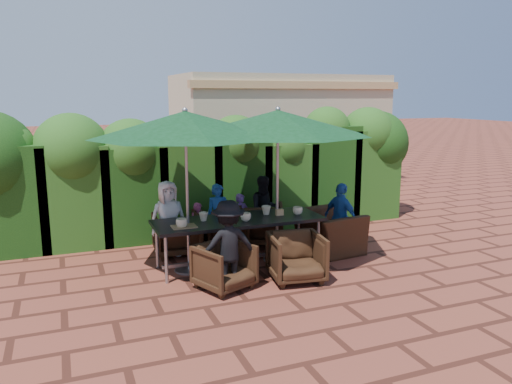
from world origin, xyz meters
name	(u,v)px	position (x,y,z in m)	size (l,w,h in m)	color
ground	(255,268)	(0.00, 0.00, 0.00)	(80.00, 80.00, 0.00)	brown
dining_table	(239,223)	(-0.18, 0.24, 0.68)	(2.63, 0.90, 0.75)	black
umbrella_left	(185,125)	(-0.98, 0.28, 2.21)	(2.79, 2.79, 2.46)	gray
umbrella_right	(278,123)	(0.47, 0.25, 2.21)	(2.90, 2.90, 2.46)	gray
chair_far_left	(177,232)	(-0.96, 1.15, 0.38)	(0.75, 0.70, 0.77)	black
chair_far_mid	(223,226)	(-0.13, 1.23, 0.38)	(0.75, 0.70, 0.77)	black
chair_far_right	(261,222)	(0.56, 1.17, 0.40)	(0.78, 0.73, 0.81)	black
chair_near_left	(225,264)	(-0.69, -0.60, 0.35)	(0.68, 0.64, 0.70)	black
chair_near_right	(296,255)	(0.37, -0.68, 0.38)	(0.73, 0.69, 0.76)	black
chair_end_right	(328,225)	(1.47, 0.35, 0.46)	(1.06, 0.69, 0.92)	black
adult_far_left	(168,219)	(-1.10, 1.13, 0.63)	(0.62, 0.37, 1.26)	white
adult_far_mid	(218,217)	(-0.22, 1.19, 0.57)	(0.41, 0.33, 1.14)	#1D4D9D
adult_far_right	(265,209)	(0.68, 1.27, 0.61)	(0.58, 0.36, 1.21)	black
adult_near_left	(228,245)	(-0.64, -0.63, 0.62)	(0.80, 0.37, 1.25)	black
adult_end_right	(341,218)	(1.65, 0.24, 0.59)	(0.70, 0.35, 1.19)	#1D4D9D
child_left	(199,226)	(-0.55, 1.28, 0.41)	(0.29, 0.24, 0.82)	#CE4988
child_right	(241,218)	(0.26, 1.37, 0.45)	(0.32, 0.26, 0.90)	#7B499E
pedestrian_a	(247,169)	(1.43, 4.16, 0.90)	(1.67, 0.60, 1.79)	#23802F
pedestrian_b	(278,170)	(2.35, 4.44, 0.79)	(0.76, 0.47, 1.59)	#CE4988
pedestrian_c	(310,162)	(3.22, 4.40, 0.96)	(1.23, 0.56, 1.92)	gray
cup_a	(182,223)	(-1.13, 0.04, 0.82)	(0.17, 0.17, 0.14)	beige
cup_b	(204,217)	(-0.72, 0.32, 0.82)	(0.14, 0.14, 0.13)	beige
cup_c	(246,217)	(-0.13, 0.07, 0.81)	(0.16, 0.16, 0.13)	beige
cup_d	(266,210)	(0.32, 0.34, 0.82)	(0.15, 0.15, 0.14)	beige
cup_e	(298,211)	(0.79, 0.16, 0.81)	(0.16, 0.16, 0.13)	beige
ketchup_bottle	(226,213)	(-0.36, 0.32, 0.83)	(0.04, 0.04, 0.17)	#B20C0A
sauce_bottle	(233,212)	(-0.23, 0.37, 0.83)	(0.04, 0.04, 0.17)	#4C230C
serving_tray	(184,227)	(-1.09, 0.06, 0.76)	(0.35, 0.25, 0.02)	#926D46
number_block_left	(223,217)	(-0.43, 0.26, 0.80)	(0.12, 0.06, 0.10)	#DEB372
number_block_right	(279,212)	(0.50, 0.21, 0.80)	(0.12, 0.06, 0.10)	#DEB372
hedge_wall	(203,165)	(-0.16, 2.32, 1.31)	(9.10, 1.60, 2.41)	black
building	(278,130)	(3.50, 6.99, 1.61)	(6.20, 3.08, 3.20)	tan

